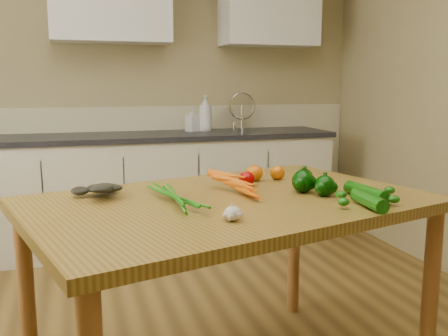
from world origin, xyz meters
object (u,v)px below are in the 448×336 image
zucchini_b (369,201)px  pepper_c (325,186)px  garlic_bulb (233,214)px  tomato_c (277,173)px  table (230,221)px  pepper_b (304,178)px  carrot_bunch (218,187)px  pepper_a (303,181)px  soap_bottle_a (205,113)px  tomato_a (247,179)px  tomato_b (254,173)px  zucchini_a (366,192)px  soap_bottle_c (203,122)px  leafy_greens (98,184)px  soap_bottle_b (192,119)px

zucchini_b → pepper_c: bearing=106.1°
garlic_bulb → tomato_c: size_ratio=0.83×
table → pepper_b: (0.39, 0.13, 0.13)m
carrot_bunch → pepper_a: bearing=-18.8°
soap_bottle_a → carrot_bunch: (-0.49, -2.09, -0.17)m
carrot_bunch → zucchini_b: carrot_bunch is taller
table → tomato_a: (0.14, 0.21, 0.13)m
tomato_b → zucchini_b: (0.23, -0.60, -0.01)m
garlic_bulb → pepper_a: pepper_a is taller
soap_bottle_a → zucchini_a: bearing=-99.4°
soap_bottle_c → tomato_b: 1.87m
table → pepper_c: size_ratio=21.03×
carrot_bunch → leafy_greens: bearing=149.9°
leafy_greens → tomato_a: leafy_greens is taller
soap_bottle_a → pepper_b: 2.01m
table → soap_bottle_b: 2.18m
soap_bottle_b → tomato_b: size_ratio=2.40×
tomato_b → zucchini_a: 0.56m
table → zucchini_b: 0.55m
table → soap_bottle_a: bearing=62.3°
pepper_c → zucchini_b: (0.06, -0.22, -0.02)m
soap_bottle_a → pepper_a: 2.12m
tomato_b → carrot_bunch: bearing=-133.3°
table → leafy_greens: bearing=146.8°
zucchini_a → leafy_greens: bearing=162.3°
pepper_b → garlic_bulb: bearing=-136.7°
table → tomato_a: bearing=39.7°
carrot_bunch → tomato_b: size_ratio=3.51×
leafy_greens → zucchini_b: size_ratio=1.10×
table → pepper_c: (0.38, -0.07, 0.13)m
leafy_greens → tomato_b: leafy_greens is taller
soap_bottle_c → leafy_greens: 2.21m
soap_bottle_a → pepper_c: (-0.07, -2.20, -0.17)m
soap_bottle_a → zucchini_a: 2.30m
leafy_greens → pepper_a: (0.83, -0.14, -0.01)m
leafy_greens → zucchini_a: (1.02, -0.32, -0.03)m
pepper_b → tomato_a: size_ratio=1.07×
soap_bottle_c → soap_bottle_a: bearing=84.8°
soap_bottle_b → soap_bottle_c: size_ratio=1.36×
carrot_bunch → tomato_c: size_ratio=4.03×
pepper_c → tomato_a: (-0.24, 0.27, -0.01)m
soap_bottle_b → tomato_b: soap_bottle_b is taller
table → tomato_b: (0.22, 0.31, 0.13)m
pepper_a → zucchini_b: 0.33m
soap_bottle_a → soap_bottle_c: soap_bottle_a is taller
zucchini_b → soap_bottle_a: bearing=89.8°
table → leafy_greens: (-0.50, 0.16, 0.15)m
carrot_bunch → tomato_c: bearing=20.7°
soap_bottle_b → carrot_bunch: soap_bottle_b is taller
pepper_b → zucchini_a: (0.12, -0.30, -0.01)m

